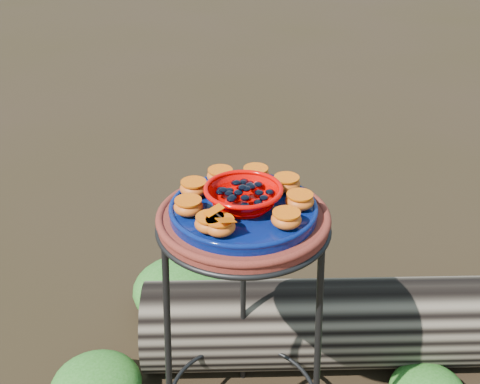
{
  "coord_description": "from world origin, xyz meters",
  "views": [
    {
      "loc": [
        0.0,
        -1.17,
        1.43
      ],
      "look_at": [
        -0.01,
        0.0,
        0.79
      ],
      "focal_mm": 45.0,
      "sensor_mm": 36.0,
      "label": 1
    }
  ],
  "objects_px": {
    "red_bowl": "(243,197)",
    "driftwood_log": "(384,322)",
    "cobalt_plate": "(243,210)",
    "plant_stand": "(243,342)",
    "terracotta_saucer": "(243,220)"
  },
  "relations": [
    {
      "from": "cobalt_plate",
      "to": "red_bowl",
      "type": "bearing_deg",
      "value": 0.0
    },
    {
      "from": "red_bowl",
      "to": "driftwood_log",
      "type": "bearing_deg",
      "value": 34.85
    },
    {
      "from": "plant_stand",
      "to": "terracotta_saucer",
      "type": "distance_m",
      "value": 0.37
    },
    {
      "from": "terracotta_saucer",
      "to": "driftwood_log",
      "type": "height_order",
      "value": "terracotta_saucer"
    },
    {
      "from": "terracotta_saucer",
      "to": "red_bowl",
      "type": "height_order",
      "value": "red_bowl"
    },
    {
      "from": "terracotta_saucer",
      "to": "cobalt_plate",
      "type": "bearing_deg",
      "value": 0.0
    },
    {
      "from": "plant_stand",
      "to": "red_bowl",
      "type": "distance_m",
      "value": 0.43
    },
    {
      "from": "red_bowl",
      "to": "driftwood_log",
      "type": "height_order",
      "value": "red_bowl"
    },
    {
      "from": "cobalt_plate",
      "to": "driftwood_log",
      "type": "bearing_deg",
      "value": 34.85
    },
    {
      "from": "cobalt_plate",
      "to": "red_bowl",
      "type": "xyz_separation_m",
      "value": [
        0.0,
        0.0,
        0.03
      ]
    },
    {
      "from": "cobalt_plate",
      "to": "driftwood_log",
      "type": "distance_m",
      "value": 0.81
    },
    {
      "from": "terracotta_saucer",
      "to": "red_bowl",
      "type": "relative_size",
      "value": 2.33
    },
    {
      "from": "driftwood_log",
      "to": "plant_stand",
      "type": "bearing_deg",
      "value": -145.15
    },
    {
      "from": "terracotta_saucer",
      "to": "plant_stand",
      "type": "bearing_deg",
      "value": 0.0
    },
    {
      "from": "cobalt_plate",
      "to": "driftwood_log",
      "type": "height_order",
      "value": "cobalt_plate"
    }
  ]
}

